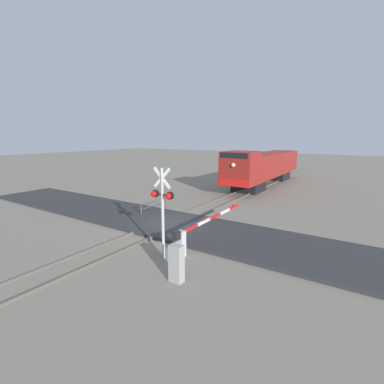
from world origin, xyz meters
name	(u,v)px	position (x,y,z in m)	size (l,w,h in m)	color
ground_plane	(170,225)	(0.00, 0.00, 0.00)	(160.00, 160.00, 0.00)	gray
rail_track_left	(161,222)	(-0.72, 0.00, 0.07)	(0.08, 80.00, 0.15)	#59544C
rail_track_right	(179,226)	(0.72, 0.00, 0.07)	(0.08, 80.00, 0.15)	#59544C
road_surface	(170,224)	(0.00, 0.00, 0.08)	(36.00, 4.99, 0.16)	#2D2D30
locomotive	(264,166)	(0.00, 17.66, 2.17)	(3.07, 17.35, 4.15)	black
crossing_signal	(162,203)	(2.75, -4.01, 2.65)	(1.18, 0.33, 4.23)	#ADADB2
crossing_gate	(192,233)	(3.36, -2.47, 0.86)	(0.36, 6.85, 1.36)	silver
utility_cabinet	(176,264)	(4.55, -5.40, 0.75)	(0.53, 0.36, 1.50)	#999993
guard_railing	(154,204)	(-2.76, 1.73, 0.63)	(0.08, 2.87, 0.95)	#4C4742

